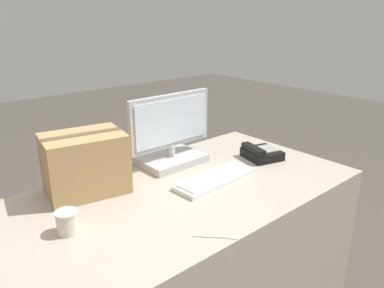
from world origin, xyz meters
name	(u,v)px	position (x,y,z in m)	size (l,w,h in m)	color
office_desk	(174,263)	(0.00, 0.00, 0.38)	(1.80, 0.90, 0.76)	#A89E8E
monitor	(171,137)	(0.22, 0.29, 0.90)	(0.50, 0.25, 0.38)	#B7B7B7
keyboard	(215,179)	(0.24, -0.04, 0.77)	(0.46, 0.17, 0.03)	silver
desk_phone	(261,153)	(0.64, 0.01, 0.79)	(0.22, 0.22, 0.08)	black
paper_cup_right	(67,222)	(-0.49, 0.00, 0.80)	(0.09, 0.09, 0.09)	beige
spoon	(221,237)	(-0.09, -0.40, 0.76)	(0.13, 0.13, 0.00)	silver
cardboard_box	(85,163)	(-0.28, 0.27, 0.89)	(0.39, 0.31, 0.28)	tan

